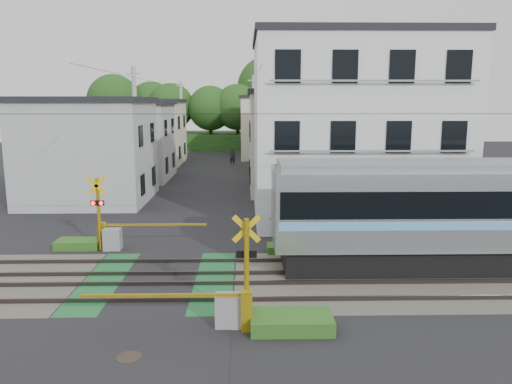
{
  "coord_description": "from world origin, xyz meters",
  "views": [
    {
      "loc": [
        2.99,
        -16.31,
        6.01
      ],
      "look_at": [
        3.43,
        5.0,
        2.15
      ],
      "focal_mm": 35.0,
      "sensor_mm": 36.0,
      "label": 1
    }
  ],
  "objects_px": {
    "crossing_signal_near": "(231,302)",
    "manhole_cover": "(129,357)",
    "crossing_signal_far": "(110,233)",
    "apartment_block": "(352,129)",
    "pedestrian": "(232,156)"
  },
  "relations": [
    {
      "from": "crossing_signal_far",
      "to": "pedestrian",
      "type": "distance_m",
      "value": 28.46
    },
    {
      "from": "manhole_cover",
      "to": "crossing_signal_near",
      "type": "bearing_deg",
      "value": 33.7
    },
    {
      "from": "manhole_cover",
      "to": "apartment_block",
      "type": "bearing_deg",
      "value": 60.59
    },
    {
      "from": "crossing_signal_near",
      "to": "crossing_signal_far",
      "type": "xyz_separation_m",
      "value": [
        -5.17,
        7.31,
        0.0
      ]
    },
    {
      "from": "crossing_signal_near",
      "to": "manhole_cover",
      "type": "xyz_separation_m",
      "value": [
        -2.4,
        -1.6,
        -0.7
      ]
    },
    {
      "from": "crossing_signal_far",
      "to": "manhole_cover",
      "type": "distance_m",
      "value": 9.36
    },
    {
      "from": "crossing_signal_near",
      "to": "crossing_signal_far",
      "type": "relative_size",
      "value": 1.0
    },
    {
      "from": "pedestrian",
      "to": "manhole_cover",
      "type": "distance_m",
      "value": 37.09
    },
    {
      "from": "crossing_signal_near",
      "to": "crossing_signal_far",
      "type": "height_order",
      "value": "same"
    },
    {
      "from": "crossing_signal_far",
      "to": "apartment_block",
      "type": "relative_size",
      "value": 0.46
    },
    {
      "from": "crossing_signal_near",
      "to": "manhole_cover",
      "type": "height_order",
      "value": "crossing_signal_near"
    },
    {
      "from": "manhole_cover",
      "to": "crossing_signal_far",
      "type": "bearing_deg",
      "value": 107.29
    },
    {
      "from": "pedestrian",
      "to": "crossing_signal_near",
      "type": "bearing_deg",
      "value": 83.49
    },
    {
      "from": "crossing_signal_near",
      "to": "apartment_block",
      "type": "xyz_separation_m",
      "value": [
        5.91,
        13.15,
        3.94
      ]
    },
    {
      "from": "crossing_signal_far",
      "to": "apartment_block",
      "type": "distance_m",
      "value": 13.14
    }
  ]
}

